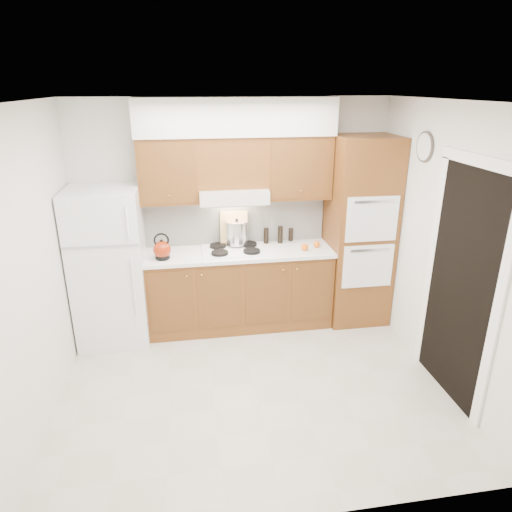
{
  "coord_description": "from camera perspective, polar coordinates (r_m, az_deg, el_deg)",
  "views": [
    {
      "loc": [
        -0.56,
        -3.66,
        2.73
      ],
      "look_at": [
        0.1,
        0.45,
        1.15
      ],
      "focal_mm": 32.0,
      "sensor_mm": 36.0,
      "label": 1
    }
  ],
  "objects": [
    {
      "name": "kettle",
      "position": [
        5.03,
        -11.66,
        0.78
      ],
      "size": [
        0.23,
        0.23,
        0.19
      ],
      "primitive_type": "sphere",
      "rotation": [
        0.0,
        0.0,
        0.22
      ],
      "color": "maroon",
      "rests_on": "countertop"
    },
    {
      "name": "wall_left",
      "position": [
        4.12,
        -26.01,
        -1.74
      ],
      "size": [
        0.02,
        3.0,
        2.6
      ],
      "primitive_type": "cube",
      "color": "silver",
      "rests_on": "floor"
    },
    {
      "name": "countertop",
      "position": [
        5.21,
        -2.11,
        0.44
      ],
      "size": [
        2.13,
        0.62,
        0.04
      ],
      "primitive_type": "cube",
      "color": "white",
      "rests_on": "base_cabinets"
    },
    {
      "name": "doorway",
      "position": [
        4.39,
        24.17,
        -3.63
      ],
      "size": [
        0.02,
        0.9,
        2.1
      ],
      "primitive_type": "cube",
      "color": "black",
      "rests_on": "floor"
    },
    {
      "name": "backsplash",
      "position": [
        5.39,
        -2.55,
        4.5
      ],
      "size": [
        2.11,
        0.03,
        0.56
      ],
      "primitive_type": "cube",
      "color": "white",
      "rests_on": "countertop"
    },
    {
      "name": "condiment_a",
      "position": [
        5.44,
        3.06,
        2.69
      ],
      "size": [
        0.07,
        0.07,
        0.21
      ],
      "primitive_type": "cylinder",
      "rotation": [
        0.0,
        0.0,
        0.28
      ],
      "color": "black",
      "rests_on": "countertop"
    },
    {
      "name": "upper_cab_over_hood",
      "position": [
        5.08,
        -3.04,
        11.66
      ],
      "size": [
        0.75,
        0.33,
        0.55
      ],
      "primitive_type": "cube",
      "color": "brown",
      "rests_on": "range_hood"
    },
    {
      "name": "floor",
      "position": [
        4.6,
        -0.35,
        -15.63
      ],
      "size": [
        3.6,
        3.6,
        0.0
      ],
      "primitive_type": "plane",
      "color": "#BCB3A4",
      "rests_on": "ground"
    },
    {
      "name": "orange_far",
      "position": [
        5.22,
        6.11,
        1.1
      ],
      "size": [
        0.09,
        0.09,
        0.08
      ],
      "primitive_type": "sphere",
      "rotation": [
        0.0,
        0.0,
        0.19
      ],
      "color": "#E7470C",
      "rests_on": "countertop"
    },
    {
      "name": "upper_cab_left",
      "position": [
        5.07,
        -10.93,
        10.43
      ],
      "size": [
        0.63,
        0.33,
        0.7
      ],
      "primitive_type": "cube",
      "color": "brown",
      "rests_on": "wall_back"
    },
    {
      "name": "oven_cabinet",
      "position": [
        5.48,
        12.75,
        2.96
      ],
      "size": [
        0.7,
        0.65,
        2.2
      ],
      "primitive_type": "cube",
      "color": "brown",
      "rests_on": "floor"
    },
    {
      "name": "wall_clock",
      "position": [
        4.85,
        20.37,
        12.68
      ],
      "size": [
        0.02,
        0.3,
        0.3
      ],
      "primitive_type": "cylinder",
      "rotation": [
        0.0,
        1.57,
        0.0
      ],
      "color": "#3F3833",
      "rests_on": "wall_right"
    },
    {
      "name": "cutting_board",
      "position": [
        5.33,
        -2.77,
        3.4
      ],
      "size": [
        0.33,
        0.14,
        0.42
      ],
      "primitive_type": "cube",
      "rotation": [
        -0.21,
        0.0,
        -0.12
      ],
      "color": "tan",
      "rests_on": "countertop"
    },
    {
      "name": "condiment_b",
      "position": [
        5.42,
        1.28,
        2.56
      ],
      "size": [
        0.08,
        0.08,
        0.19
      ],
      "primitive_type": "cylinder",
      "rotation": [
        0.0,
        0.0,
        0.4
      ],
      "color": "black",
      "rests_on": "countertop"
    },
    {
      "name": "soffit",
      "position": [
        5.02,
        -2.54,
        17.01
      ],
      "size": [
        2.13,
        0.36,
        0.4
      ],
      "primitive_type": "cube",
      "color": "silver",
      "rests_on": "wall_back"
    },
    {
      "name": "wall_right",
      "position": [
        4.58,
        22.46,
        0.99
      ],
      "size": [
        0.02,
        3.0,
        2.6
      ],
      "primitive_type": "cube",
      "color": "silver",
      "rests_on": "floor"
    },
    {
      "name": "ceiling",
      "position": [
        3.7,
        -0.44,
        18.79
      ],
      "size": [
        3.6,
        3.6,
        0.0
      ],
      "primitive_type": "plane",
      "color": "white",
      "rests_on": "wall_back"
    },
    {
      "name": "condiment_c",
      "position": [
        5.53,
        4.37,
        2.69
      ],
      "size": [
        0.07,
        0.07,
        0.15
      ],
      "primitive_type": "cylinder",
      "rotation": [
        0.0,
        0.0,
        -0.41
      ],
      "color": "black",
      "rests_on": "countertop"
    },
    {
      "name": "range_hood",
      "position": [
        5.09,
        -2.89,
        7.66
      ],
      "size": [
        0.75,
        0.45,
        0.15
      ],
      "primitive_type": "cube",
      "color": "silver",
      "rests_on": "wall_back"
    },
    {
      "name": "upper_cab_right",
      "position": [
        5.23,
        5.21,
        11.02
      ],
      "size": [
        0.73,
        0.33,
        0.7
      ],
      "primitive_type": "cube",
      "color": "brown",
      "rests_on": "wall_back"
    },
    {
      "name": "stock_pot",
      "position": [
        5.31,
        -2.41,
        2.94
      ],
      "size": [
        0.27,
        0.27,
        0.27
      ],
      "primitive_type": "cylinder",
      "rotation": [
        0.0,
        0.0,
        0.06
      ],
      "color": "silver",
      "rests_on": "cooktop"
    },
    {
      "name": "orange_near",
      "position": [
        5.34,
        7.59,
        1.47
      ],
      "size": [
        0.08,
        0.08,
        0.08
      ],
      "primitive_type": "sphere",
      "rotation": [
        0.0,
        0.0,
        0.01
      ],
      "color": "orange",
      "rests_on": "countertop"
    },
    {
      "name": "cooktop",
      "position": [
        5.21,
        -2.69,
        0.75
      ],
      "size": [
        0.74,
        0.5,
        0.01
      ],
      "primitive_type": "cube",
      "color": "white",
      "rests_on": "countertop"
    },
    {
      "name": "fridge",
      "position": [
        5.22,
        -17.82,
        -1.26
      ],
      "size": [
        0.75,
        0.72,
        1.72
      ],
      "primitive_type": "cube",
      "color": "white",
      "rests_on": "floor"
    },
    {
      "name": "base_cabinets",
      "position": [
        5.4,
        -2.06,
        -4.21
      ],
      "size": [
        2.11,
        0.6,
        0.9
      ],
      "primitive_type": "cube",
      "color": "brown",
      "rests_on": "floor"
    },
    {
      "name": "wall_back",
      "position": [
        5.38,
        -2.85,
        5.35
      ],
      "size": [
        3.6,
        0.02,
        2.6
      ],
      "primitive_type": "cube",
      "color": "silver",
      "rests_on": "floor"
    }
  ]
}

